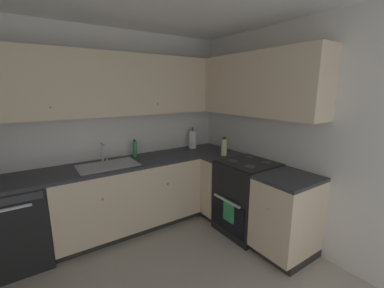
# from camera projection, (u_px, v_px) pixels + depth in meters

# --- Properties ---
(wall_back) EXTENTS (3.95, 0.05, 2.47)m
(wall_back) POSITION_uv_depth(u_px,v_px,m) (80.00, 133.00, 2.99)
(wall_back) COLOR silver
(wall_back) RESTS_ON ground_plane
(wall_right) EXTENTS (0.05, 3.42, 2.47)m
(wall_right) POSITION_uv_depth(u_px,v_px,m) (305.00, 138.00, 2.69)
(wall_right) COLOR silver
(wall_right) RESTS_ON ground_plane
(dishwasher) EXTENTS (0.60, 0.63, 0.85)m
(dishwasher) POSITION_uv_depth(u_px,v_px,m) (14.00, 225.00, 2.49)
(dishwasher) COLOR black
(dishwasher) RESTS_ON ground_plane
(lower_cabinets_back) EXTENTS (1.77, 0.62, 0.85)m
(lower_cabinets_back) POSITION_uv_depth(u_px,v_px,m) (129.00, 197.00, 3.14)
(lower_cabinets_back) COLOR beige
(lower_cabinets_back) RESTS_ON ground_plane
(countertop_back) EXTENTS (2.98, 0.60, 0.03)m
(countertop_back) POSITION_uv_depth(u_px,v_px,m) (127.00, 163.00, 3.05)
(countertop_back) COLOR #2D2D33
(countertop_back) RESTS_ON lower_cabinets_back
(lower_cabinets_right) EXTENTS (0.62, 1.39, 0.85)m
(lower_cabinets_right) POSITION_uv_depth(u_px,v_px,m) (262.00, 206.00, 2.89)
(lower_cabinets_right) COLOR beige
(lower_cabinets_right) RESTS_ON ground_plane
(countertop_right) EXTENTS (0.60, 1.39, 0.03)m
(countertop_right) POSITION_uv_depth(u_px,v_px,m) (264.00, 170.00, 2.80)
(countertop_right) COLOR #2D2D33
(countertop_right) RESTS_ON lower_cabinets_right
(oven_range) EXTENTS (0.68, 0.62, 1.04)m
(oven_range) POSITION_uv_depth(u_px,v_px,m) (247.00, 197.00, 3.09)
(oven_range) COLOR black
(oven_range) RESTS_ON ground_plane
(upper_cabinets_back) EXTENTS (2.66, 0.34, 0.71)m
(upper_cabinets_back) POSITION_uv_depth(u_px,v_px,m) (105.00, 85.00, 2.87)
(upper_cabinets_back) COLOR beige
(upper_cabinets_right) EXTENTS (0.32, 1.94, 0.71)m
(upper_cabinets_right) POSITION_uv_depth(u_px,v_px,m) (248.00, 85.00, 3.03)
(upper_cabinets_right) COLOR beige
(sink) EXTENTS (0.66, 0.40, 0.10)m
(sink) POSITION_uv_depth(u_px,v_px,m) (108.00, 169.00, 2.90)
(sink) COLOR #B7B7BC
(sink) RESTS_ON countertop_back
(faucet) EXTENTS (0.07, 0.16, 0.23)m
(faucet) POSITION_uv_depth(u_px,v_px,m) (103.00, 150.00, 3.03)
(faucet) COLOR silver
(faucet) RESTS_ON countertop_back
(soap_bottle) EXTENTS (0.06, 0.06, 0.23)m
(soap_bottle) POSITION_uv_depth(u_px,v_px,m) (135.00, 149.00, 3.26)
(soap_bottle) COLOR #338C4C
(soap_bottle) RESTS_ON countertop_back
(paper_towel_roll) EXTENTS (0.11, 0.11, 0.32)m
(paper_towel_roll) POSITION_uv_depth(u_px,v_px,m) (193.00, 139.00, 3.73)
(paper_towel_roll) COLOR white
(paper_towel_roll) RESTS_ON countertop_back
(oil_bottle) EXTENTS (0.08, 0.08, 0.24)m
(oil_bottle) POSITION_uv_depth(u_px,v_px,m) (224.00, 147.00, 3.32)
(oil_bottle) COLOR beige
(oil_bottle) RESTS_ON countertop_right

